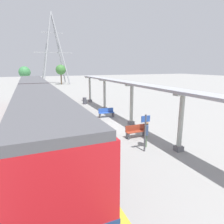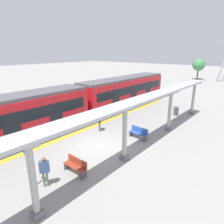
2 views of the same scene
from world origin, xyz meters
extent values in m
plane|color=gray|center=(0.00, 0.00, 0.00)|extent=(176.00, 176.00, 0.00)
cube|color=gold|center=(-2.81, 0.00, 0.00)|extent=(0.53, 30.41, 0.01)
cube|color=#38332D|center=(-4.68, 0.00, 0.00)|extent=(3.20, 42.41, 0.01)
cube|color=red|center=(-4.68, -4.02, 1.94)|extent=(2.60, 13.11, 2.60)
cube|color=navy|center=(-4.68, -4.02, 0.92)|extent=(2.63, 13.13, 0.55)
cube|color=#515156|center=(-4.68, -4.02, 3.36)|extent=(2.39, 13.11, 0.24)
cube|color=black|center=(-3.37, -4.02, 2.25)|extent=(0.03, 12.06, 0.84)
cube|color=black|center=(-3.36, -7.29, 1.69)|extent=(0.04, 1.10, 2.00)
cube|color=black|center=(-3.36, -4.02, 1.69)|extent=(0.04, 1.10, 2.00)
cube|color=black|center=(-3.36, -0.74, 1.69)|extent=(0.04, 1.10, 2.00)
cube|color=black|center=(-4.68, 0.18, 0.32)|extent=(2.21, 0.90, 0.64)
cube|color=black|center=(-4.68, -8.21, 0.32)|extent=(2.21, 0.90, 0.64)
cube|color=red|center=(-4.68, 9.69, 1.94)|extent=(2.60, 13.11, 2.60)
cube|color=navy|center=(-4.68, 9.69, 0.92)|extent=(2.63, 13.13, 0.55)
cube|color=#515156|center=(-4.68, 9.69, 3.36)|extent=(2.39, 13.11, 0.24)
cube|color=black|center=(-3.37, 9.69, 2.25)|extent=(0.03, 12.06, 0.84)
cube|color=black|center=(-3.36, 6.41, 1.69)|extent=(0.04, 1.10, 2.00)
cube|color=black|center=(-3.36, 9.69, 1.69)|extent=(0.04, 1.10, 2.00)
cube|color=black|center=(-3.36, 12.96, 1.69)|extent=(0.04, 1.10, 2.00)
cube|color=black|center=(-4.68, 13.88, 0.32)|extent=(2.21, 0.90, 0.64)
cube|color=black|center=(-4.68, 5.49, 0.32)|extent=(2.21, 0.90, 0.64)
cube|color=slate|center=(2.63, -5.93, 0.15)|extent=(0.44, 0.44, 0.30)
cylinder|color=#A3A9A0|center=(2.63, -5.93, 1.79)|extent=(0.28, 0.28, 2.97)
cube|color=#A3A9A0|center=(2.63, -5.93, 3.33)|extent=(1.10, 0.36, 0.12)
cube|color=slate|center=(2.63, -0.14, 0.15)|extent=(0.44, 0.44, 0.30)
cylinder|color=#A3A9A0|center=(2.63, -0.14, 1.79)|extent=(0.28, 0.28, 2.97)
cube|color=#A3A9A0|center=(2.63, -0.14, 3.33)|extent=(1.10, 0.36, 0.12)
cube|color=slate|center=(2.63, 6.09, 0.15)|extent=(0.44, 0.44, 0.30)
cylinder|color=#A3A9A0|center=(2.63, 6.09, 1.79)|extent=(0.28, 0.28, 2.97)
cube|color=#A3A9A0|center=(2.63, 6.09, 3.33)|extent=(1.10, 0.36, 0.12)
cube|color=slate|center=(2.63, 11.72, 0.15)|extent=(0.44, 0.44, 0.30)
cylinder|color=#A3A9A0|center=(2.63, 11.72, 1.79)|extent=(0.28, 0.28, 2.97)
cube|color=#A3A9A0|center=(2.63, 11.72, 3.33)|extent=(1.10, 0.36, 0.12)
cube|color=#A8AAB2|center=(2.63, 0.01, 3.47)|extent=(1.20, 24.23, 0.16)
cube|color=#943724|center=(1.46, -3.03, 0.44)|extent=(1.50, 0.45, 0.04)
cube|color=#943724|center=(1.46, -2.84, 0.66)|extent=(1.50, 0.07, 0.40)
cube|color=#4C4C51|center=(2.13, -3.03, 0.21)|extent=(0.10, 0.40, 0.42)
cube|color=#4C4C51|center=(0.79, -3.04, 0.21)|extent=(0.10, 0.40, 0.42)
cube|color=#2E55AC|center=(1.61, 2.98, 0.44)|extent=(1.52, 0.52, 0.04)
cube|color=#2E55AC|center=(1.63, 3.17, 0.66)|extent=(1.50, 0.14, 0.40)
cube|color=#4C4C51|center=(2.28, 2.94, 0.21)|extent=(0.12, 0.40, 0.42)
cube|color=#4C4C51|center=(0.95, 3.01, 0.21)|extent=(0.12, 0.40, 0.42)
cylinder|color=#484952|center=(1.47, 10.36, 0.43)|extent=(0.48, 0.48, 0.87)
cylinder|color=#4C4C51|center=(0.76, -5.19, 1.10)|extent=(0.10, 0.10, 2.20)
cube|color=#284C9E|center=(0.76, -5.19, 1.95)|extent=(0.56, 0.04, 0.36)
cylinder|color=#36557A|center=(-1.56, 2.09, 0.41)|extent=(0.10, 0.10, 0.81)
cylinder|color=#36557A|center=(-1.69, 2.19, 0.41)|extent=(0.10, 0.10, 0.81)
cube|color=#202921|center=(-1.62, 2.14, 1.11)|extent=(0.50, 0.46, 0.61)
sphere|color=tan|center=(-1.62, 2.14, 1.53)|extent=(0.22, 0.22, 0.22)
cylinder|color=#536E4D|center=(1.26, -4.59, 0.40)|extent=(0.10, 0.10, 0.80)
cylinder|color=#536E4D|center=(1.16, -4.72, 0.40)|extent=(0.10, 0.10, 0.80)
cube|color=#39507C|center=(1.21, -4.65, 1.10)|extent=(0.44, 0.50, 0.60)
sphere|color=#936842|center=(1.21, -4.65, 1.50)|extent=(0.22, 0.22, 0.22)
cylinder|color=#93969B|center=(3.63, 44.09, 9.27)|extent=(3.66, 3.70, 18.45)
cylinder|color=#93969B|center=(0.29, 44.09, 9.27)|extent=(3.66, 3.70, 18.45)
cylinder|color=#93969B|center=(3.63, 40.75, 9.27)|extent=(3.66, 3.70, 18.45)
cylinder|color=#93969B|center=(0.29, 40.75, 9.27)|extent=(3.66, 3.70, 18.45)
cube|color=#93969B|center=(1.96, 42.42, 8.34)|extent=(10.01, 0.30, 0.24)
cube|color=#93969B|center=(1.96, 42.42, 13.35)|extent=(5.69, 0.30, 0.24)
cylinder|color=brown|center=(3.28, 40.24, 1.41)|extent=(0.32, 0.32, 2.83)
sphere|color=#3B7535|center=(3.28, 40.24, 3.89)|extent=(2.65, 2.65, 2.65)
cylinder|color=brown|center=(-5.57, 39.05, 1.15)|extent=(0.32, 0.32, 2.29)
sphere|color=#3B8047|center=(-5.57, 39.05, 3.40)|extent=(2.76, 2.76, 2.76)
camera|label=1|loc=(-5.17, -14.29, 4.84)|focal=31.66mm
camera|label=2|loc=(8.99, -8.83, 6.39)|focal=31.58mm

